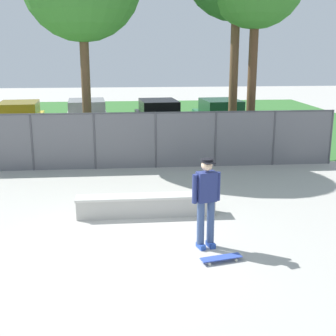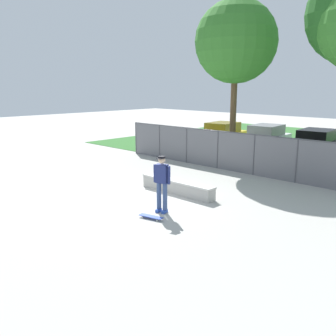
{
  "view_description": "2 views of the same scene",
  "coord_description": "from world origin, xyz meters",
  "px_view_note": "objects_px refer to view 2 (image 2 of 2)",
  "views": [
    {
      "loc": [
        0.05,
        -8.52,
        3.89
      ],
      "look_at": [
        1.0,
        1.87,
        1.16
      ],
      "focal_mm": 48.78,
      "sensor_mm": 36.0,
      "label": 1
    },
    {
      "loc": [
        9.48,
        -8.03,
        3.97
      ],
      "look_at": [
        0.41,
        1.42,
        1.04
      ],
      "focal_mm": 39.02,
      "sensor_mm": 36.0,
      "label": 2
    }
  ],
  "objects_px": {
    "car_black": "(315,145)",
    "car_yellow": "(222,135)",
    "tree_near_left": "(236,42)",
    "car_white": "(265,138)",
    "concrete_ledge": "(177,187)",
    "skateboarder": "(162,181)",
    "skateboard": "(151,217)"
  },
  "relations": [
    {
      "from": "car_yellow",
      "to": "tree_near_left",
      "type": "bearing_deg",
      "value": -48.0
    },
    {
      "from": "skateboard",
      "to": "car_white",
      "type": "distance_m",
      "value": 13.58
    },
    {
      "from": "concrete_ledge",
      "to": "skateboard",
      "type": "xyz_separation_m",
      "value": [
        1.3,
        -2.6,
        -0.18
      ]
    },
    {
      "from": "skateboarder",
      "to": "skateboard",
      "type": "xyz_separation_m",
      "value": [
        0.19,
        -0.67,
        -0.96
      ]
    },
    {
      "from": "concrete_ledge",
      "to": "tree_near_left",
      "type": "distance_m",
      "value": 8.84
    },
    {
      "from": "skateboarder",
      "to": "car_white",
      "type": "bearing_deg",
      "value": 104.9
    },
    {
      "from": "tree_near_left",
      "to": "car_yellow",
      "type": "bearing_deg",
      "value": 132.0
    },
    {
      "from": "skateboard",
      "to": "car_yellow",
      "type": "distance_m",
      "value": 14.08
    },
    {
      "from": "car_yellow",
      "to": "concrete_ledge",
      "type": "bearing_deg",
      "value": -62.9
    },
    {
      "from": "car_yellow",
      "to": "car_black",
      "type": "bearing_deg",
      "value": 2.23
    },
    {
      "from": "skateboard",
      "to": "tree_near_left",
      "type": "xyz_separation_m",
      "value": [
        -3.14,
        8.93,
        6.07
      ]
    },
    {
      "from": "tree_near_left",
      "to": "skateboarder",
      "type": "bearing_deg",
      "value": -70.37
    },
    {
      "from": "skateboarder",
      "to": "car_yellow",
      "type": "height_order",
      "value": "skateboarder"
    },
    {
      "from": "skateboarder",
      "to": "tree_near_left",
      "type": "xyz_separation_m",
      "value": [
        -2.95,
        8.26,
        5.11
      ]
    },
    {
      "from": "tree_near_left",
      "to": "car_black",
      "type": "xyz_separation_m",
      "value": [
        2.9,
        3.84,
        -5.31
      ]
    },
    {
      "from": "concrete_ledge",
      "to": "car_white",
      "type": "bearing_deg",
      "value": 101.84
    },
    {
      "from": "car_yellow",
      "to": "car_white",
      "type": "bearing_deg",
      "value": 11.12
    },
    {
      "from": "car_black",
      "to": "car_yellow",
      "type": "bearing_deg",
      "value": -177.77
    },
    {
      "from": "car_white",
      "to": "skateboarder",
      "type": "bearing_deg",
      "value": -75.1
    },
    {
      "from": "skateboarder",
      "to": "tree_near_left",
      "type": "bearing_deg",
      "value": 109.63
    },
    {
      "from": "skateboarder",
      "to": "car_white",
      "type": "relative_size",
      "value": 0.42
    },
    {
      "from": "skateboarder",
      "to": "car_black",
      "type": "height_order",
      "value": "skateboarder"
    },
    {
      "from": "concrete_ledge",
      "to": "car_black",
      "type": "relative_size",
      "value": 0.77
    },
    {
      "from": "skateboarder",
      "to": "car_white",
      "type": "xyz_separation_m",
      "value": [
        -3.31,
        12.43,
        -0.19
      ]
    },
    {
      "from": "concrete_ledge",
      "to": "skateboard",
      "type": "height_order",
      "value": "concrete_ledge"
    },
    {
      "from": "skateboard",
      "to": "tree_near_left",
      "type": "bearing_deg",
      "value": 109.35
    },
    {
      "from": "tree_near_left",
      "to": "car_yellow",
      "type": "height_order",
      "value": "tree_near_left"
    },
    {
      "from": "car_white",
      "to": "car_black",
      "type": "relative_size",
      "value": 1.0
    },
    {
      "from": "tree_near_left",
      "to": "car_white",
      "type": "height_order",
      "value": "tree_near_left"
    },
    {
      "from": "car_white",
      "to": "car_black",
      "type": "bearing_deg",
      "value": -5.75
    },
    {
      "from": "concrete_ledge",
      "to": "tree_near_left",
      "type": "relative_size",
      "value": 0.41
    },
    {
      "from": "car_white",
      "to": "concrete_ledge",
      "type": "bearing_deg",
      "value": -78.16
    }
  ]
}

